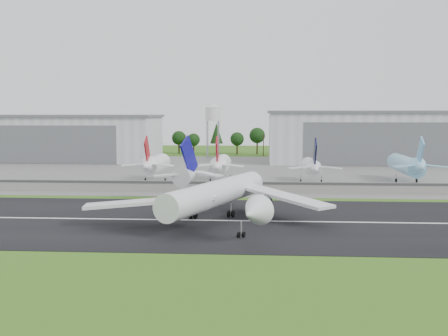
# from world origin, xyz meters

# --- Properties ---
(ground) EXTENTS (600.00, 600.00, 0.00)m
(ground) POSITION_xyz_m (0.00, 0.00, 0.00)
(ground) COLOR #2A5C15
(ground) RESTS_ON ground
(runway) EXTENTS (320.00, 60.00, 0.10)m
(runway) POSITION_xyz_m (0.00, 10.00, 0.05)
(runway) COLOR black
(runway) RESTS_ON ground
(runway_centerline) EXTENTS (220.00, 1.00, 0.02)m
(runway_centerline) POSITION_xyz_m (0.00, 10.00, 0.11)
(runway_centerline) COLOR white
(runway_centerline) RESTS_ON runway
(apron) EXTENTS (320.00, 150.00, 0.10)m
(apron) POSITION_xyz_m (0.00, 120.00, 0.05)
(apron) COLOR slate
(apron) RESTS_ON ground
(blast_fence) EXTENTS (240.00, 0.61, 3.50)m
(blast_fence) POSITION_xyz_m (0.00, 54.99, 1.81)
(blast_fence) COLOR gray
(blast_fence) RESTS_ON ground
(hangar_west) EXTENTS (97.00, 44.00, 23.20)m
(hangar_west) POSITION_xyz_m (-80.00, 164.92, 11.63)
(hangar_west) COLOR silver
(hangar_west) RESTS_ON ground
(hangar_east) EXTENTS (102.00, 47.00, 25.20)m
(hangar_east) POSITION_xyz_m (75.00, 164.92, 12.63)
(hangar_east) COLOR silver
(hangar_east) RESTS_ON ground
(water_tower) EXTENTS (8.40, 8.40, 29.40)m
(water_tower) POSITION_xyz_m (-5.00, 185.00, 24.55)
(water_tower) COLOR #99999E
(water_tower) RESTS_ON ground
(utility_poles) EXTENTS (230.00, 3.00, 12.00)m
(utility_poles) POSITION_xyz_m (0.00, 200.00, 0.00)
(utility_poles) COLOR black
(utility_poles) RESTS_ON ground
(treeline) EXTENTS (320.00, 16.00, 22.00)m
(treeline) POSITION_xyz_m (0.00, 215.00, 0.00)
(treeline) COLOR black
(treeline) RESTS_ON ground
(main_airliner) EXTENTS (53.61, 57.38, 18.17)m
(main_airliner) POSITION_xyz_m (11.26, 9.59, 4.89)
(main_airliner) COLOR white
(main_airliner) RESTS_ON runway
(parked_jet_red_a) EXTENTS (7.36, 31.29, 16.89)m
(parked_jet_red_a) POSITION_xyz_m (-15.74, 76.59, 6.37)
(parked_jet_red_a) COLOR white
(parked_jet_red_a) RESTS_ON ground
(parked_jet_red_b) EXTENTS (7.36, 31.29, 16.83)m
(parked_jet_red_b) POSITION_xyz_m (7.02, 76.58, 6.31)
(parked_jet_red_b) COLOR white
(parked_jet_red_b) RESTS_ON ground
(parked_jet_navy) EXTENTS (7.36, 31.29, 16.36)m
(parked_jet_navy) POSITION_xyz_m (38.13, 76.51, 5.88)
(parked_jet_navy) COLOR white
(parked_jet_navy) RESTS_ON ground
(parked_jet_skyblue) EXTENTS (7.36, 37.29, 16.88)m
(parked_jet_skyblue) POSITION_xyz_m (71.38, 81.59, 6.31)
(parked_jet_skyblue) COLOR #8CD0F3
(parked_jet_skyblue) RESTS_ON ground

